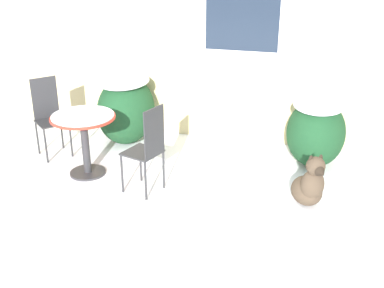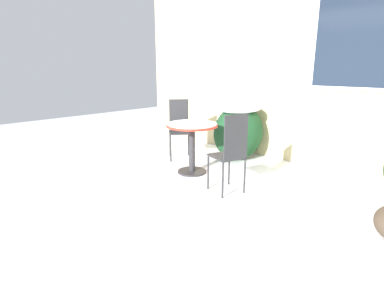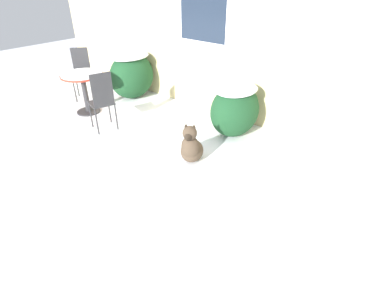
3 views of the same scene
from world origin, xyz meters
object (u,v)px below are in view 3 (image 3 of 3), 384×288
patio_chair_near_table (82,72)px  patio_chair_far_side (102,100)px  dog (191,147)px  patio_table (83,83)px

patio_chair_near_table → patio_chair_far_side: (1.61, -0.67, 0.00)m
patio_chair_far_side → dog: patio_chair_far_side is taller
dog → patio_chair_near_table: bearing=144.1°
patio_chair_far_side → dog: bearing=112.6°
patio_chair_far_side → dog: size_ratio=1.61×
patio_table → patio_chair_far_side: bearing=-14.9°
patio_chair_far_side → dog: (1.76, 0.16, -0.32)m
patio_table → patio_chair_near_table: patio_chair_near_table is taller
patio_chair_near_table → patio_chair_far_side: size_ratio=1.00×
patio_table → dog: 2.67m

